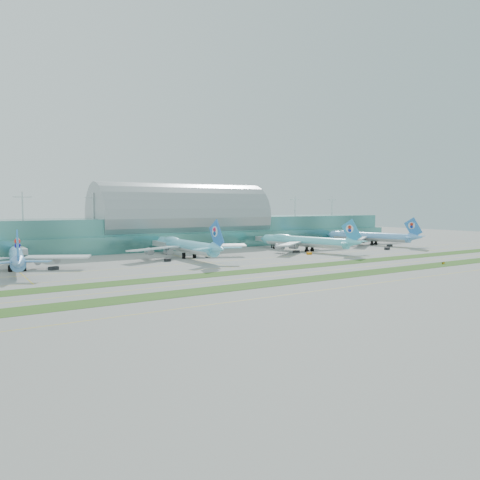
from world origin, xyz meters
TOP-DOWN VIEW (x-y plane):
  - ground at (0.00, 0.00)m, footprint 700.00×700.00m
  - terminal at (0.01, 128.79)m, footprint 340.00×69.10m
  - grass_strip_near at (0.00, -28.00)m, footprint 420.00×12.00m
  - grass_strip_far at (0.00, 2.00)m, footprint 420.00×12.00m
  - taxiline_a at (0.00, -48.00)m, footprint 420.00×0.35m
  - taxiline_b at (0.00, -14.00)m, footprint 420.00×0.35m
  - taxiline_c at (0.00, 18.00)m, footprint 420.00×0.35m
  - taxiline_d at (0.00, 40.00)m, footprint 420.00×0.35m
  - airliner_a at (-112.28, 59.35)m, footprint 61.00×69.60m
  - airliner_b at (-28.60, 65.04)m, footprint 69.27×78.48m
  - airliner_c at (48.71, 58.27)m, footprint 63.58×73.43m
  - airliner_d at (118.89, 69.79)m, footprint 62.79×72.50m
  - gse_b at (-98.76, 51.40)m, footprint 4.39×3.18m
  - gse_c at (-44.13, 53.52)m, footprint 3.26×1.86m
  - gse_d at (-17.78, 58.69)m, footprint 3.66×2.39m
  - gse_e at (38.26, 40.97)m, footprint 3.14×2.18m
  - gse_f at (38.64, 53.20)m, footprint 4.13×2.46m
  - gse_g at (98.99, 36.29)m, footprint 3.87×2.81m
  - gse_h at (118.33, 50.49)m, footprint 3.70×2.47m
  - taxiway_sign_east at (63.63, -27.23)m, footprint 2.48×0.61m

SIDE VIEW (x-z plane):
  - ground at x=0.00m, z-range 0.00..0.00m
  - taxiline_a at x=0.00m, z-range 0.00..0.01m
  - taxiline_b at x=0.00m, z-range 0.00..0.01m
  - taxiline_c at x=0.00m, z-range 0.00..0.01m
  - taxiline_d at x=0.00m, z-range 0.00..0.01m
  - grass_strip_near at x=0.00m, z-range 0.00..0.08m
  - grass_strip_far at x=0.00m, z-range 0.00..0.08m
  - taxiway_sign_east at x=63.63m, z-range -0.01..1.04m
  - gse_f at x=38.64m, z-range 0.00..1.36m
  - gse_e at x=38.26m, z-range 0.00..1.43m
  - gse_c at x=-44.13m, z-range 0.00..1.53m
  - gse_h at x=118.33m, z-range 0.00..1.54m
  - gse_b at x=-98.76m, z-range 0.00..1.56m
  - gse_g at x=98.99m, z-range 0.00..1.63m
  - gse_d at x=-17.78m, z-range 0.00..1.66m
  - airliner_a at x=-112.28m, z-range -3.67..15.48m
  - airliner_d at x=118.89m, z-range -3.88..16.36m
  - airliner_c at x=48.71m, z-range -3.93..16.58m
  - airliner_b at x=-28.60m, z-range -4.14..17.49m
  - terminal at x=0.01m, z-range -3.77..32.23m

